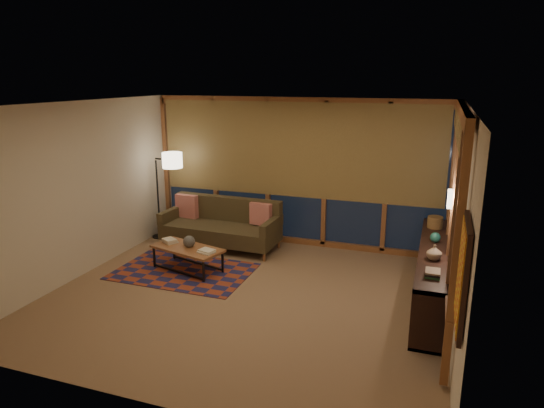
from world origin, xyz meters
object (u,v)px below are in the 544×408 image
(sofa, at_px, (220,225))
(coffee_table, at_px, (188,259))
(bookshelf, at_px, (432,274))
(floor_lamp, at_px, (158,195))

(sofa, xyz_separation_m, coffee_table, (-0.03, -1.17, -0.24))
(coffee_table, bearing_deg, bookshelf, 18.02)
(sofa, height_order, bookshelf, sofa)
(floor_lamp, bearing_deg, bookshelf, -4.40)
(floor_lamp, bearing_deg, sofa, 1.65)
(coffee_table, height_order, bookshelf, bookshelf)
(bookshelf, bearing_deg, sofa, 165.45)
(floor_lamp, distance_m, bookshelf, 5.23)
(floor_lamp, xyz_separation_m, bookshelf, (5.09, -1.12, -0.48))
(sofa, xyz_separation_m, bookshelf, (3.72, -0.96, -0.06))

